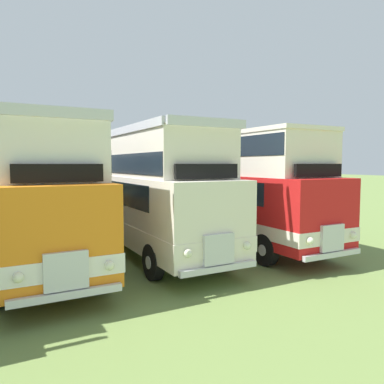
# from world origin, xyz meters

# --- Properties ---
(bus_sixth_in_row) EXTENTS (2.62, 10.85, 4.52)m
(bus_sixth_in_row) POSITION_xyz_m (5.73, 0.27, 2.36)
(bus_sixth_in_row) COLOR orange
(bus_sixth_in_row) RESTS_ON ground
(bus_seventh_in_row) EXTENTS (2.63, 11.01, 4.52)m
(bus_seventh_in_row) POSITION_xyz_m (9.54, 0.49, 2.36)
(bus_seventh_in_row) COLOR silver
(bus_seventh_in_row) RESTS_ON ground
(bus_eighth_in_row) EXTENTS (2.71, 11.13, 4.49)m
(bus_eighth_in_row) POSITION_xyz_m (13.36, 0.18, 2.47)
(bus_eighth_in_row) COLOR red
(bus_eighth_in_row) RESTS_ON ground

